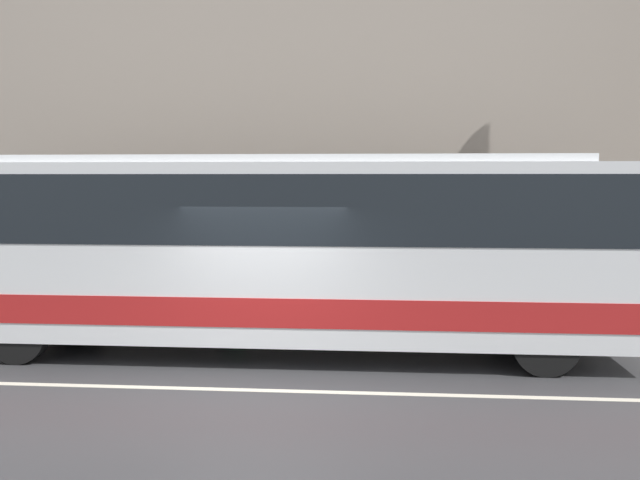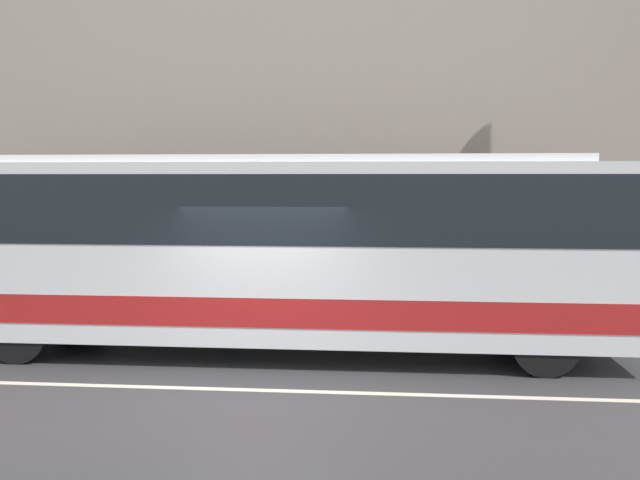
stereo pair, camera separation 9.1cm
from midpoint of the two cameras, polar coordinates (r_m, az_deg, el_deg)
The scene contains 6 objects.
ground_plane at distance 10.11m, azimuth -5.69°, elevation -11.88°, with size 60.00×60.00×0.00m, color #38383A.
sidewalk at distance 15.06m, azimuth -2.03°, elevation -5.90°, with size 60.00×2.35×0.15m.
building_facade at distance 16.45m, azimuth -1.51°, elevation 17.01°, with size 60.00×0.35×13.12m.
lane_stripe at distance 10.11m, azimuth -5.69°, elevation -11.86°, with size 54.00×0.14×0.01m.
transit_bus at distance 11.95m, azimuth -5.09°, elevation -0.18°, with size 12.16×2.56×3.28m.
pedestrian_waiting at distance 14.62m, azimuth -7.31°, elevation -2.69°, with size 0.36×0.36×1.76m.
Camera 1 is at (1.77, -9.50, 2.94)m, focal length 40.00 mm.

